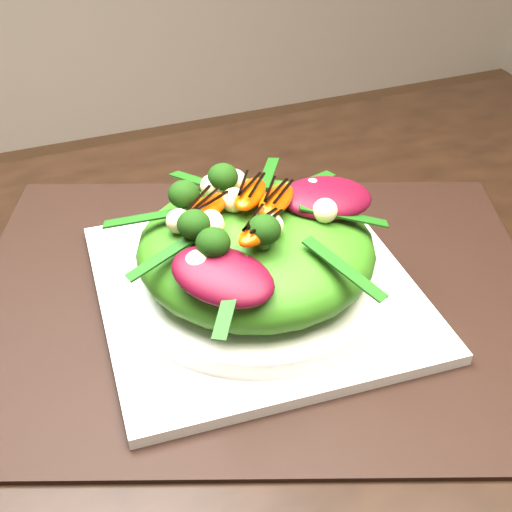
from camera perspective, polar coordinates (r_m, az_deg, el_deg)
name	(u,v)px	position (r m, az deg, el deg)	size (l,w,h in m)	color
dining_table	(228,409)	(0.56, -2.34, -12.64)	(1.60, 0.90, 0.75)	black
placemat	(256,295)	(0.63, 0.00, -3.30)	(0.52, 0.40, 0.00)	black
plate_base	(256,289)	(0.63, 0.00, -2.77)	(0.28, 0.28, 0.01)	silver
salad_bowl	(256,277)	(0.62, 0.00, -1.77)	(0.24, 0.24, 0.02)	white
lettuce_mound	(256,248)	(0.60, 0.00, 0.66)	(0.21, 0.21, 0.07)	#367515
radicchio_leaf	(327,198)	(0.60, 5.93, 4.85)	(0.08, 0.05, 0.02)	#470716
orange_segment	(240,205)	(0.58, -1.34, 4.28)	(0.06, 0.02, 0.02)	#DB3D03
broccoli_floret	(184,190)	(0.59, -6.04, 5.48)	(0.04, 0.04, 0.04)	black
macadamia_nut	(315,229)	(0.55, 4.91, 2.27)	(0.02, 0.02, 0.02)	beige
balsamic_drizzle	(240,197)	(0.57, -1.35, 4.98)	(0.05, 0.00, 0.00)	black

